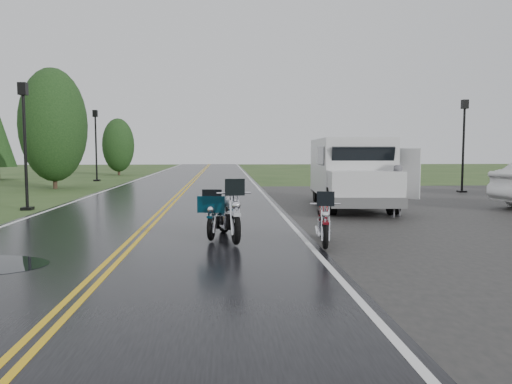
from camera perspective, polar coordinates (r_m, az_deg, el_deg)
ground at (r=10.68m, az=-14.54°, el=-6.34°), size 120.00×120.00×0.00m
road at (r=20.49m, az=-9.30°, el=-0.89°), size 8.00×100.00×0.04m
parking_pad at (r=17.85m, az=26.61°, el=-2.19°), size 14.00×24.00×0.03m
motorcycle_red at (r=10.04m, az=7.95°, el=-3.64°), size 0.99×2.01×1.14m
motorcycle_teal at (r=10.92m, az=-5.15°, el=-2.95°), size 1.02×2.01×1.13m
motorcycle_silver at (r=10.39m, az=-2.33°, el=-2.70°), size 1.15×2.40×1.36m
van_white at (r=15.59m, az=8.61°, el=1.86°), size 2.87×6.51×2.49m
person_at_van at (r=15.47m, az=15.69°, el=-0.01°), size 0.68×0.65×1.57m
lamp_post_near_left at (r=18.56m, az=-24.89°, el=4.77°), size 0.37×0.37×4.33m
lamp_post_far_left at (r=34.14m, az=-17.82°, el=5.10°), size 0.40×0.40×4.66m
lamp_post_far_right at (r=25.62m, az=22.61°, el=4.87°), size 0.38×0.38×4.44m
tree_left_mid at (r=28.25m, az=-22.12°, el=5.81°), size 3.44×3.44×5.38m
tree_left_far at (r=41.82m, az=-15.44°, el=4.55°), size 2.54×2.54×3.91m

